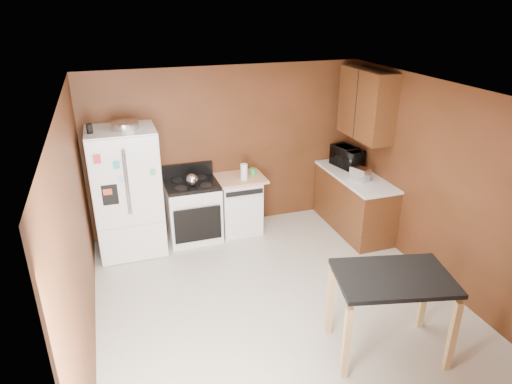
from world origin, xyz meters
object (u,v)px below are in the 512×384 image
kettle (192,180)px  toaster (360,174)px  roasting_pan (125,125)px  paper_towel (244,172)px  microwave (347,158)px  pen_cup (89,129)px  gas_range (193,210)px  refrigerator (127,192)px  dishwasher (239,203)px  green_canister (253,171)px  island (392,288)px

kettle → toaster: size_ratio=0.66×
roasting_pan → toaster: (3.21, -0.61, -0.85)m
paper_towel → microwave: size_ratio=0.45×
roasting_pan → pen_cup: (-0.44, -0.08, 0.01)m
kettle → microwave: size_ratio=0.33×
toaster → gas_range: gas_range is taller
refrigerator → dishwasher: size_ratio=2.02×
refrigerator → dishwasher: bearing=3.0°
green_canister → microwave: (1.52, -0.15, 0.10)m
island → toaster: bearing=67.4°
pen_cup → toaster: pen_cup is taller
pen_cup → refrigerator: pen_cup is taller
green_canister → microwave: bearing=-5.6°
pen_cup → dishwasher: 2.45m
toaster → island: bearing=-135.3°
roasting_pan → kettle: 1.19m
toaster → dishwasher: size_ratio=0.30×
pen_cup → kettle: (1.27, 0.05, -0.87)m
kettle → island: kettle is taller
kettle → microwave: (2.49, 0.01, 0.06)m
paper_towel → gas_range: size_ratio=0.22×
microwave → island: (-1.07, -2.91, -0.29)m
roasting_pan → pen_cup: pen_cup is taller
pen_cup → microwave: pen_cup is taller
island → kettle: bearing=116.1°
paper_towel → gas_range: bearing=173.9°
roasting_pan → refrigerator: 0.95m
paper_towel → microwave: bearing=-0.4°
island → gas_range: bearing=115.1°
roasting_pan → microwave: roasting_pan is taller
green_canister → dishwasher: (-0.24, -0.03, -0.49)m
green_canister → dishwasher: bearing=-172.4°
roasting_pan → pen_cup: bearing=-169.2°
kettle → island: bearing=-63.9°
roasting_pan → refrigerator: (-0.07, 0.01, -0.94)m
pen_cup → kettle: pen_cup is taller
refrigerator → kettle: bearing=-2.9°
green_canister → gas_range: bearing=-176.6°
pen_cup → island: bearing=-46.7°
roasting_pan → green_canister: bearing=3.9°
kettle → microwave: bearing=0.3°
green_canister → paper_towel: bearing=-143.1°
gas_range → dishwasher: gas_range is taller
refrigerator → island: 3.75m
microwave → gas_range: 2.55m
green_canister → island: green_canister is taller
pen_cup → kettle: bearing=2.0°
refrigerator → gas_range: refrigerator is taller
paper_towel → gas_range: (-0.78, 0.08, -0.55)m
refrigerator → paper_towel: bearing=-0.7°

